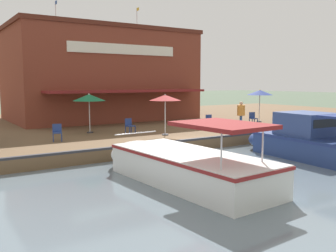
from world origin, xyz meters
The scene contains 15 objects.
ground_plane centered at (0.00, 0.00, 0.00)m, with size 220.00×220.00×0.00m, color #4C5B47.
quay_deck centered at (-11.00, 0.00, 0.30)m, with size 22.00×56.00×0.60m, color brown.
quay_edge_fender centered at (-0.10, 0.00, 0.65)m, with size 0.20×50.40×0.10m, color #2D2D33.
waterfront_restaurant centered at (-13.61, 0.98, 4.11)m, with size 10.56×13.92×9.11m.
patio_umbrella_back_row centered at (-5.62, -3.11, 2.63)m, with size 1.87×1.87×2.27m.
patio_umbrella_by_entrance centered at (-2.47, 0.02, 2.65)m, with size 1.72×1.72×2.26m.
patio_umbrella_mid_patio_left centered at (-4.60, 9.66, 2.75)m, with size 1.88×1.88×2.38m.
cafe_chair_back_row_seat centered at (-3.62, -5.59, 1.08)m, with size 0.54×0.54×0.85m.
cafe_chair_beside_entrance centered at (-4.23, -1.26, 1.08)m, with size 0.50×0.50×0.85m.
cafe_chair_far_corner_seat centered at (-3.63, 4.15, 1.08)m, with size 0.48×0.48×0.85m.
cafe_chair_facing_river centered at (-3.54, 7.91, 1.08)m, with size 0.54×0.54×0.85m.
person_at_quay_edge centered at (-2.32, 5.59, 1.68)m, with size 0.48×0.48×1.71m.
motorboat_outer_channel centered at (4.13, -3.69, 0.69)m, with size 7.68×2.84×2.20m.
motorboat_nearest_quay centered at (4.28, 3.63, 0.80)m, with size 7.82×3.02×2.07m.
tree_behind_restaurant centered at (-16.74, 7.85, 4.95)m, with size 4.13×3.93×6.43m.
Camera 1 is at (14.73, -11.02, 3.50)m, focal length 40.00 mm.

